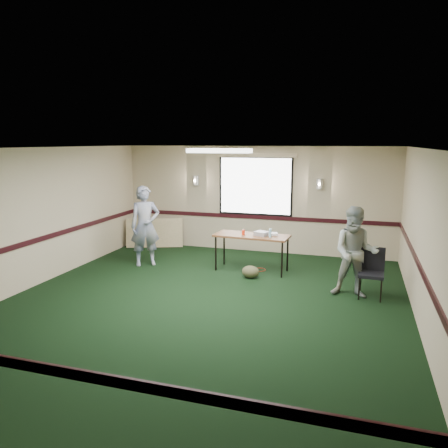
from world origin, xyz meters
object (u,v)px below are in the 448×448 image
(projector, at_px, (262,234))
(folding_table, at_px, (252,237))
(conference_chair, at_px, (372,268))
(person_left, at_px, (145,226))
(person_right, at_px, (355,252))

(projector, bearing_deg, folding_table, -162.59)
(folding_table, height_order, conference_chair, conference_chair)
(conference_chair, xyz_separation_m, person_left, (-4.92, 0.66, 0.39))
(projector, distance_m, person_right, 2.20)
(conference_chair, bearing_deg, person_left, 175.63)
(folding_table, distance_m, projector, 0.25)
(projector, relative_size, conference_chair, 0.31)
(folding_table, height_order, person_left, person_left)
(folding_table, distance_m, conference_chair, 2.65)
(projector, distance_m, person_left, 2.68)
(projector, bearing_deg, person_left, -152.91)
(projector, relative_size, person_right, 0.17)
(conference_chair, bearing_deg, projector, 161.53)
(person_left, relative_size, person_right, 1.10)
(person_left, distance_m, person_right, 4.68)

